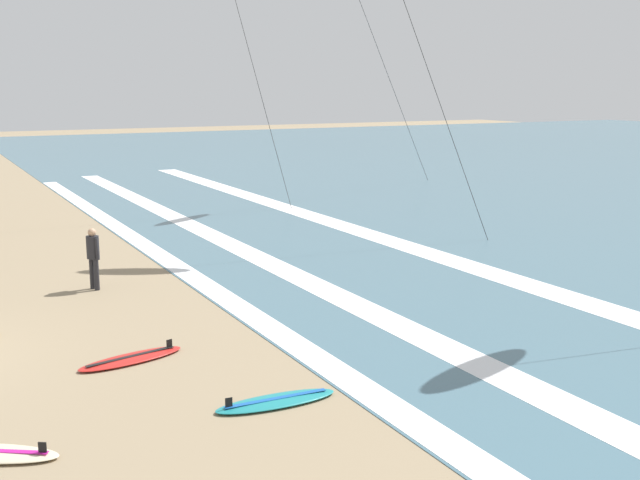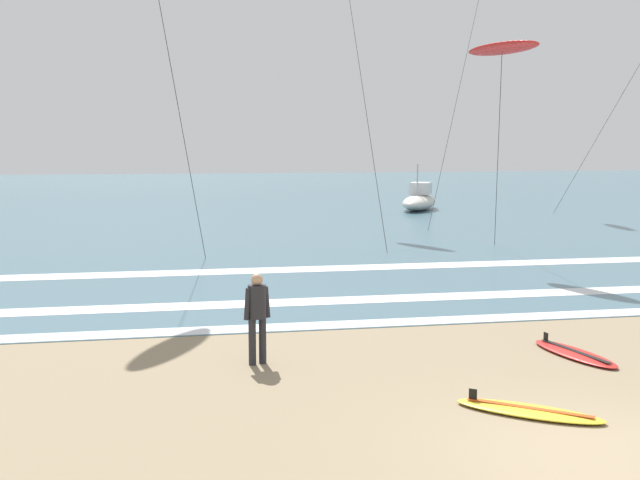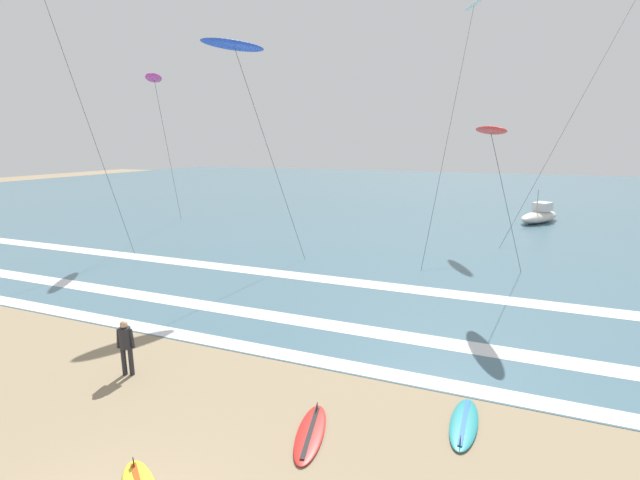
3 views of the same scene
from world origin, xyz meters
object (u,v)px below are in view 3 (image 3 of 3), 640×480
(surfboard_right_spare, at_px, (464,423))
(kite_magenta_high_right, at_px, (154,79))
(kite_red_far_right, at_px, (491,131))
(kite_blue_distant_low, at_px, (234,47))
(surfboard_left_pile, at_px, (310,433))
(surfer_left_far, at_px, (126,343))
(offshore_boat, at_px, (539,216))
(kite_white_high_left, at_px, (474,6))

(surfboard_right_spare, xyz_separation_m, kite_magenta_high_right, (-18.54, 11.95, 9.86))
(kite_red_far_right, xyz_separation_m, kite_blue_distant_low, (-10.87, -0.70, 3.71))
(surfboard_left_pile, distance_m, kite_magenta_high_right, 22.75)
(surfer_left_far, xyz_separation_m, kite_blue_distant_low, (-2.07, 9.50, 9.51))
(surfboard_left_pile, bearing_deg, offshore_boat, 77.19)
(surfboard_right_spare, relative_size, offshore_boat, 0.39)
(surfboard_right_spare, relative_size, kite_magenta_high_right, 0.21)
(kite_white_high_left, distance_m, kite_magenta_high_right, 22.09)
(surfboard_right_spare, xyz_separation_m, kite_white_high_left, (-1.97, 25.41, 15.56))
(kite_magenta_high_right, height_order, kite_blue_distant_low, kite_blue_distant_low)
(surfer_left_far, distance_m, kite_red_far_right, 14.66)
(offshore_boat, bearing_deg, surfboard_right_spare, -97.62)
(surfboard_right_spare, height_order, kite_blue_distant_low, kite_blue_distant_low)
(surfboard_left_pile, relative_size, kite_magenta_high_right, 0.21)
(surfboard_right_spare, bearing_deg, surfboard_left_pile, -153.10)
(kite_red_far_right, bearing_deg, kite_blue_distant_low, -176.34)
(surfboard_left_pile, xyz_separation_m, kite_blue_distant_low, (-7.78, 10.03, 10.42))
(surfer_left_far, distance_m, kite_magenta_high_right, 18.53)
(offshore_boat, bearing_deg, kite_magenta_high_right, -141.74)
(surfboard_right_spare, bearing_deg, surfer_left_far, -173.16)
(surfer_left_far, bearing_deg, surfboard_left_pile, -5.32)
(surfer_left_far, relative_size, kite_white_high_left, 0.10)
(kite_red_far_right, bearing_deg, surfboard_right_spare, -89.71)
(kite_white_high_left, bearing_deg, kite_magenta_high_right, -140.89)
(surfboard_left_pile, relative_size, kite_white_high_left, 0.14)
(surfer_left_far, distance_m, offshore_boat, 33.33)
(surfboard_right_spare, relative_size, kite_blue_distant_low, 0.20)
(surfer_left_far, distance_m, surfboard_right_spare, 8.96)
(surfboard_left_pile, height_order, kite_white_high_left, kite_white_high_left)
(offshore_boat, bearing_deg, kite_white_high_left, -144.21)
(surfboard_left_pile, relative_size, kite_blue_distant_low, 0.20)
(surfer_left_far, height_order, kite_blue_distant_low, kite_blue_distant_low)
(surfer_left_far, relative_size, kite_red_far_right, 0.23)
(kite_white_high_left, relative_size, kite_blue_distant_low, 1.49)
(kite_white_high_left, height_order, kite_red_far_right, kite_white_high_left)
(surfer_left_far, height_order, offshore_boat, offshore_boat)
(surfboard_left_pile, bearing_deg, surfer_left_far, 174.68)
(kite_magenta_high_right, bearing_deg, surfboard_left_pile, -41.33)
(surfer_left_far, height_order, surfboard_right_spare, surfer_left_far)
(surfer_left_far, relative_size, surfboard_right_spare, 0.75)
(surfboard_right_spare, relative_size, kite_white_high_left, 0.13)
(kite_white_high_left, bearing_deg, surfboard_right_spare, -85.56)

